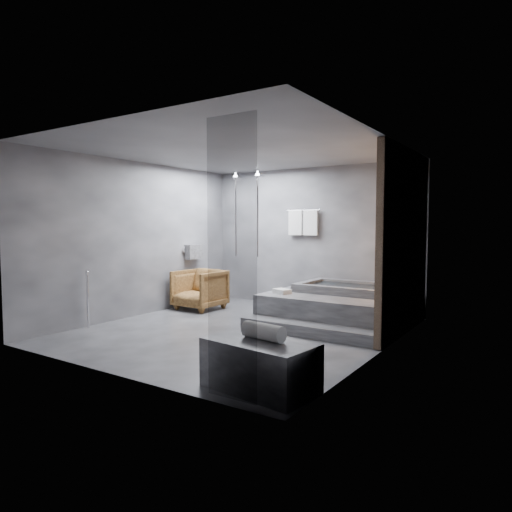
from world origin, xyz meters
The scene contains 7 objects.
room centered at (0.40, 0.24, 1.73)m, with size 5.00×5.04×2.82m.
tub_deck centered at (1.05, 1.45, 0.25)m, with size 2.20×2.00×0.50m, color #363639.
tub_step centered at (1.05, 0.27, 0.09)m, with size 2.20×0.36×0.18m, color #363639.
concrete_bench centered at (1.67, -2.00, 0.25)m, with size 1.12×0.62×0.50m, color #313133.
driftwood_chair centered at (-1.71, 1.04, 0.39)m, with size 0.84×0.86×0.78m, color #442911.
rolled_towel centered at (1.68, -1.95, 0.59)m, with size 0.17×0.17×0.47m, color silver.
deck_towel centered at (0.27, 0.87, 0.54)m, with size 0.28×0.20×0.07m, color silver.
Camera 1 is at (4.11, -5.78, 1.67)m, focal length 32.00 mm.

